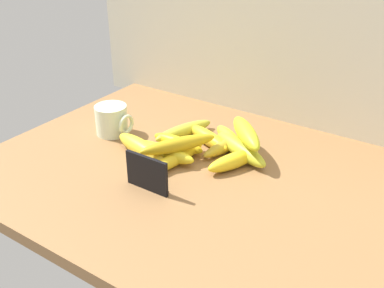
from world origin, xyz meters
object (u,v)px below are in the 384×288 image
banana_7 (240,149)px  banana_8 (230,139)px  chalkboard_sign (147,174)px  banana_6 (234,161)px  banana_11 (178,144)px  coffee_mug (112,120)px  banana_1 (225,146)px  banana_9 (208,138)px  banana_4 (178,143)px  banana_10 (246,133)px  banana_3 (141,148)px  banana_2 (157,152)px  banana_5 (184,131)px  banana_0 (176,158)px

banana_7 → banana_8: 6.51cm
chalkboard_sign → banana_7: chalkboard_sign is taller
banana_6 → banana_11: banana_11 is taller
coffee_mug → banana_7: coffee_mug is taller
banana_1 → banana_8: bearing=99.0°
banana_6 → banana_9: same height
chalkboard_sign → banana_4: 19.85cm
banana_8 → banana_10: banana_10 is taller
banana_7 → banana_3: bearing=-147.2°
banana_1 → banana_9: (-5.86, 1.13, 0.28)cm
banana_4 → banana_8: (10.19, 9.44, 0.11)cm
banana_1 → banana_9: size_ratio=0.95×
chalkboard_sign → banana_7: 26.57cm
banana_1 → banana_4: 12.16cm
banana_7 → banana_11: banana_11 is taller
banana_1 → banana_7: bearing=-1.1°
banana_1 → banana_2: banana_2 is taller
chalkboard_sign → coffee_mug: chalkboard_sign is taller
banana_2 → banana_7: (16.53, 12.62, 0.03)cm
banana_6 → banana_11: 13.99cm
banana_6 → banana_8: banana_6 is taller
banana_7 → banana_8: (-5.16, 3.95, -0.29)cm
banana_3 → banana_9: bearing=54.3°
chalkboard_sign → banana_3: bearing=134.8°
banana_8 → banana_11: 16.53cm
banana_1 → banana_3: 21.35cm
banana_1 → banana_9: 5.98cm
banana_5 → banana_6: size_ratio=1.22×
banana_5 → banana_11: 14.55cm
banana_2 → banana_8: size_ratio=1.35×
banana_9 → chalkboard_sign: bearing=-89.3°
coffee_mug → banana_2: (19.09, -4.51, -1.96)cm
banana_10 → banana_1: bearing=-169.6°
coffee_mug → banana_8: coffee_mug is taller
chalkboard_sign → banana_7: size_ratio=0.56×
coffee_mug → banana_0: (24.38, -3.99, -2.43)cm
banana_2 → banana_8: banana_2 is taller
banana_8 → banana_9: (-5.25, -2.73, 0.04)cm
banana_0 → banana_7: 16.52cm
chalkboard_sign → banana_2: chalkboard_sign is taller
coffee_mug → banana_2: bearing=-13.3°
chalkboard_sign → banana_4: size_ratio=0.71×
banana_4 → banana_10: (16.16, 6.56, 4.70)cm
coffee_mug → banana_9: (25.21, 9.32, -2.18)cm
banana_2 → banana_4: 7.23cm
banana_6 → banana_7: (-1.29, 5.63, 0.22)cm
banana_1 → banana_7: (4.55, -0.08, 0.53)cm
banana_3 → banana_5: (2.85, 14.79, -0.40)cm
banana_4 → banana_7: bearing=19.7°
coffee_mug → banana_10: 37.64cm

